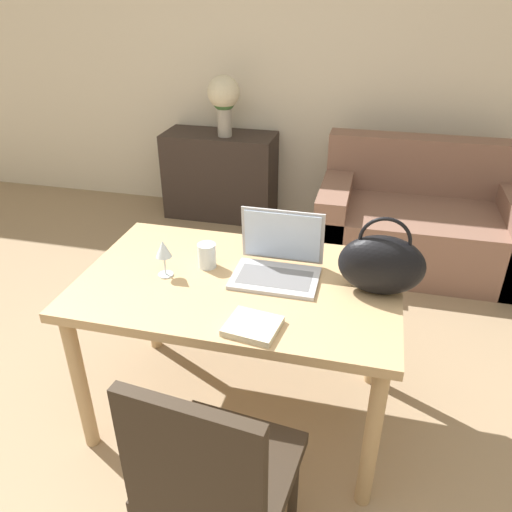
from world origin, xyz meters
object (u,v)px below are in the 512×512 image
at_px(couch, 420,223).
at_px(laptop, 279,258).
at_px(chair, 213,475).
at_px(handbag, 382,264).
at_px(wine_glass, 163,251).
at_px(drinking_glass, 207,255).
at_px(flower_vase, 224,98).

xyz_separation_m(couch, laptop, (-0.70, -1.63, 0.51)).
xyz_separation_m(chair, couch, (0.72, 2.46, -0.21)).
height_order(laptop, handbag, handbag).
bearing_deg(laptop, wine_glass, -163.12).
distance_m(drinking_glass, wine_glass, 0.19).
height_order(chair, drinking_glass, chair).
distance_m(couch, handbag, 1.80).
distance_m(couch, flower_vase, 1.74).
distance_m(drinking_glass, flower_vase, 2.10).
bearing_deg(drinking_glass, handbag, -2.42).
bearing_deg(chair, couch, 80.08).
bearing_deg(drinking_glass, couch, 58.89).
bearing_deg(couch, wine_glass, -122.91).
bearing_deg(chair, drinking_glass, 115.48).
distance_m(couch, laptop, 1.85).
distance_m(chair, drinking_glass, 0.90).
height_order(couch, flower_vase, flower_vase).
xyz_separation_m(laptop, flower_vase, (-0.84, 1.99, 0.21)).
xyz_separation_m(couch, drinking_glass, (-1.00, -1.66, 0.49)).
height_order(wine_glass, flower_vase, flower_vase).
relative_size(laptop, drinking_glass, 3.30).
bearing_deg(flower_vase, drinking_glass, -75.04).
xyz_separation_m(chair, wine_glass, (-0.42, 0.69, 0.35)).
relative_size(couch, drinking_glass, 13.26).
relative_size(chair, couch, 0.64).
height_order(wine_glass, handbag, handbag).
height_order(chair, flower_vase, flower_vase).
height_order(chair, wine_glass, chair).
bearing_deg(laptop, handbag, -7.67).
height_order(drinking_glass, handbag, handbag).
relative_size(laptop, flower_vase, 0.75).
relative_size(couch, laptop, 4.02).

